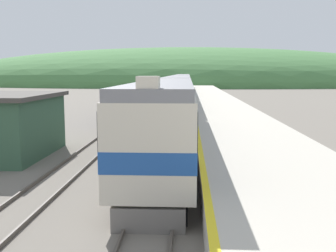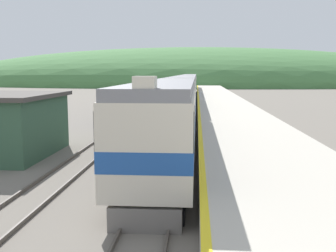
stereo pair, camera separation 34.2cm
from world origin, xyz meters
name	(u,v)px [view 1 (the left image)]	position (x,y,z in m)	size (l,w,h in m)	color
track_main	(181,101)	(0.00, 70.00, 0.08)	(1.52, 180.00, 0.16)	#4C443D
track_siding	(153,101)	(-4.62, 70.00, 0.08)	(1.52, 180.00, 0.16)	#4C443D
platform	(221,110)	(4.84, 50.00, 0.54)	(6.41, 140.00, 1.09)	#BCB5A5
distant_hills	(185,84)	(0.00, 163.01, 0.00)	(202.94, 91.32, 28.49)	#477A42
express_train_lead_car	(167,117)	(0.00, 27.38, 2.34)	(2.90, 21.05, 4.65)	black
carriage_second	(178,94)	(0.00, 49.59, 2.33)	(2.89, 21.13, 4.29)	black
carriage_third	(181,87)	(0.00, 71.60, 2.33)	(2.89, 21.13, 4.29)	black
carriage_fourth	(183,83)	(0.00, 93.62, 2.33)	(2.89, 21.13, 4.29)	black
siding_train	(141,97)	(-4.62, 54.39, 1.76)	(2.90, 32.78, 3.40)	black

